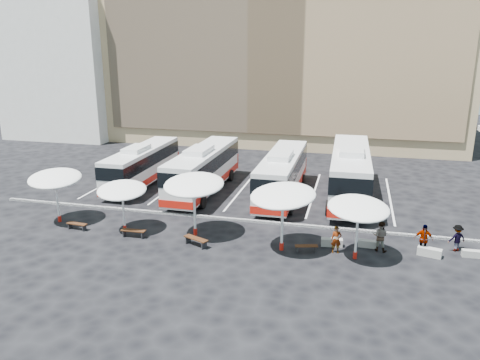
% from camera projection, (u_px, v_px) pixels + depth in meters
% --- Properties ---
extents(ground, '(120.00, 120.00, 0.00)m').
position_uv_depth(ground, '(215.00, 221.00, 32.32)').
color(ground, black).
rests_on(ground, ground).
extents(sandstone_building, '(42.00, 18.25, 29.60)m').
position_uv_depth(sandstone_building, '(288.00, 37.00, 58.49)').
color(sandstone_building, tan).
rests_on(sandstone_building, ground).
extents(apartment_block, '(14.00, 14.00, 18.00)m').
position_uv_depth(apartment_block, '(75.00, 66.00, 62.41)').
color(apartment_block, silver).
rests_on(apartment_block, ground).
extents(curb_divider, '(34.00, 0.25, 0.15)m').
position_uv_depth(curb_divider, '(218.00, 218.00, 32.76)').
color(curb_divider, black).
rests_on(curb_divider, ground).
extents(bay_lines, '(24.15, 12.00, 0.01)m').
position_uv_depth(bay_lines, '(243.00, 188.00, 39.77)').
color(bay_lines, white).
rests_on(bay_lines, ground).
extents(bus_0, '(2.65, 11.22, 3.56)m').
position_uv_depth(bus_0, '(142.00, 164.00, 40.38)').
color(bus_0, silver).
rests_on(bus_0, ground).
extents(bus_1, '(3.02, 12.34, 3.91)m').
position_uv_depth(bus_1, '(204.00, 168.00, 38.38)').
color(bus_1, silver).
rests_on(bus_1, ground).
extents(bus_2, '(2.83, 12.05, 3.82)m').
position_uv_depth(bus_2, '(282.00, 173.00, 37.04)').
color(bus_2, silver).
rests_on(bus_2, ground).
extents(bus_3, '(3.35, 13.53, 4.28)m').
position_uv_depth(bus_3, '(350.00, 171.00, 36.77)').
color(bus_3, silver).
rests_on(bus_3, ground).
extents(sunshade_0, '(4.55, 4.57, 3.64)m').
position_uv_depth(sunshade_0, '(55.00, 179.00, 31.41)').
color(sunshade_0, silver).
rests_on(sunshade_0, ground).
extents(sunshade_1, '(4.02, 4.04, 3.28)m').
position_uv_depth(sunshade_1, '(122.00, 190.00, 29.88)').
color(sunshade_1, silver).
rests_on(sunshade_1, ground).
extents(sunshade_2, '(3.78, 3.83, 3.96)m').
position_uv_depth(sunshade_2, '(194.00, 185.00, 29.06)').
color(sunshade_2, silver).
rests_on(sunshade_2, ground).
extents(sunshade_3, '(5.05, 5.07, 3.98)m').
position_uv_depth(sunshade_3, '(283.00, 196.00, 26.89)').
color(sunshade_3, silver).
rests_on(sunshade_3, ground).
extents(sunshade_4, '(4.43, 4.46, 3.58)m').
position_uv_depth(sunshade_4, '(359.00, 208.00, 25.86)').
color(sunshade_4, silver).
rests_on(sunshade_4, ground).
extents(wood_bench_0, '(1.45, 0.52, 0.44)m').
position_uv_depth(wood_bench_0, '(77.00, 225.00, 30.79)').
color(wood_bench_0, black).
rests_on(wood_bench_0, ground).
extents(wood_bench_1, '(1.59, 0.47, 0.48)m').
position_uv_depth(wood_bench_1, '(133.00, 232.00, 29.56)').
color(wood_bench_1, black).
rests_on(wood_bench_1, ground).
extents(wood_bench_2, '(1.70, 1.09, 0.51)m').
position_uv_depth(wood_bench_2, '(196.00, 240.00, 28.28)').
color(wood_bench_2, black).
rests_on(wood_bench_2, ground).
extents(wood_bench_3, '(1.38, 0.69, 0.41)m').
position_uv_depth(wood_bench_3, '(306.00, 247.00, 27.47)').
color(wood_bench_3, black).
rests_on(wood_bench_3, ground).
extents(conc_bench_0, '(1.31, 0.55, 0.48)m').
position_uv_depth(conc_bench_0, '(332.00, 242.00, 28.28)').
color(conc_bench_0, gray).
rests_on(conc_bench_0, ground).
extents(conc_bench_1, '(1.17, 0.44, 0.43)m').
position_uv_depth(conc_bench_1, '(368.00, 244.00, 28.14)').
color(conc_bench_1, gray).
rests_on(conc_bench_1, ground).
extents(conc_bench_2, '(1.39, 0.78, 0.50)m').
position_uv_depth(conc_bench_2, '(430.00, 252.00, 26.94)').
color(conc_bench_2, gray).
rests_on(conc_bench_2, ground).
extents(conc_bench_3, '(1.11, 0.39, 0.41)m').
position_uv_depth(conc_bench_3, '(472.00, 254.00, 26.83)').
color(conc_bench_3, gray).
rests_on(conc_bench_3, ground).
extents(passenger_0, '(0.66, 0.49, 1.65)m').
position_uv_depth(passenger_0, '(336.00, 240.00, 27.23)').
color(passenger_0, black).
rests_on(passenger_0, ground).
extents(passenger_1, '(1.06, 0.92, 1.85)m').
position_uv_depth(passenger_1, '(380.00, 236.00, 27.44)').
color(passenger_1, black).
rests_on(passenger_1, ground).
extents(passenger_2, '(1.08, 0.46, 1.83)m').
position_uv_depth(passenger_2, '(423.00, 239.00, 27.04)').
color(passenger_2, black).
rests_on(passenger_2, ground).
extents(passenger_3, '(1.20, 0.97, 1.63)m').
position_uv_depth(passenger_3, '(457.00, 238.00, 27.48)').
color(passenger_3, black).
rests_on(passenger_3, ground).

